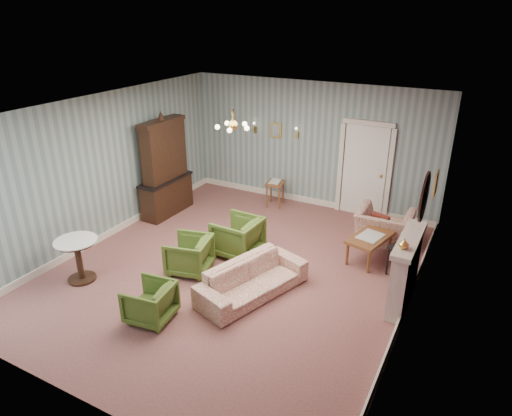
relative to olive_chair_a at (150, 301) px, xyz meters
The scene contains 27 objects.
floor 1.93m from the olive_chair_a, 77.76° to the left, with size 7.00×7.00×0.00m, color #88564F.
ceiling 3.20m from the olive_chair_a, 77.76° to the left, with size 7.00×7.00×0.00m, color white.
wall_back 5.49m from the olive_chair_a, 85.69° to the left, with size 6.00×6.00×0.00m, color slate.
wall_front 2.02m from the olive_chair_a, 76.17° to the right, with size 6.00×6.00×0.00m, color slate.
wall_left 3.38m from the olive_chair_a, 144.38° to the left, with size 7.00×7.00×0.00m, color slate.
wall_right 4.04m from the olive_chair_a, 28.66° to the left, with size 7.00×7.00×0.00m, color slate.
wall_right_floral 4.02m from the olive_chair_a, 28.77° to the left, with size 7.00×7.00×0.00m, color #AE5765.
door 5.64m from the olive_chair_a, 72.25° to the left, with size 1.12×0.12×2.16m, color white, non-canonical shape.
olive_chair_a is the anchor object (origin of this frame).
olive_chair_b 1.44m from the olive_chair_a, 101.83° to the left, with size 0.71×0.67×0.73m, color #476322.
olive_chair_c 2.37m from the olive_chair_a, 86.33° to the left, with size 0.80×0.75×0.82m, color #476322.
sofa_chintz 1.67m from the olive_chair_a, 51.59° to the left, with size 1.94×0.57×0.76m, color #9A443E.
wingback_chair 4.86m from the olive_chair_a, 59.02° to the left, with size 1.06×0.69×0.92m, color #9A443E.
dresser 4.06m from the olive_chair_a, 124.41° to the left, with size 0.48×1.39×2.31m, color black, non-canonical shape.
fireplace 3.98m from the olive_chair_a, 34.71° to the left, with size 0.30×1.40×1.16m, color beige, non-canonical shape.
mantel_vase 3.85m from the olive_chair_a, 29.84° to the left, with size 0.15×0.15×0.15m, color gold.
oval_mirror 4.33m from the olive_chair_a, 33.90° to the left, with size 0.04×0.76×0.84m, color white, non-canonical shape.
framed_print 5.10m from the olive_chair_a, 46.94° to the left, with size 0.04×0.34×0.42m, color gold, non-canonical shape.
coffee_table 4.12m from the olive_chair_a, 53.77° to the left, with size 0.55×0.98×0.50m, color brown, non-canonical shape.
side_table_black 4.32m from the olive_chair_a, 44.95° to the left, with size 0.37×0.37×0.56m, color black, non-canonical shape.
pedestal_table 1.82m from the olive_chair_a, behind, with size 0.72×0.72×0.78m, color black, non-canonical shape.
nesting_table 4.83m from the olive_chair_a, 92.94° to the left, with size 0.39×0.50×0.65m, color brown, non-canonical shape.
gilt_mirror_back 5.52m from the olive_chair_a, 95.33° to the left, with size 0.28×0.06×0.36m, color gold, non-canonical shape.
sconce_left 5.57m from the olive_chair_a, 101.17° to the left, with size 0.16×0.12×0.30m, color gold, non-canonical shape.
sconce_right 5.47m from the olive_chair_a, 89.42° to the left, with size 0.16×0.12×0.30m, color gold, non-canonical shape.
chandelier 2.98m from the olive_chair_a, 77.76° to the left, with size 0.56×0.56×0.36m, color gold, non-canonical shape.
burgundy_cushion 4.70m from the olive_chair_a, 58.60° to the left, with size 0.38×0.10×0.38m, color maroon.
Camera 1 is at (3.69, -6.15, 4.36)m, focal length 32.04 mm.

